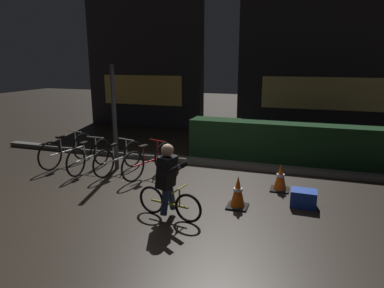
% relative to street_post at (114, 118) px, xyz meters
% --- Properties ---
extents(ground_plane, '(40.00, 40.00, 0.00)m').
position_rel_street_post_xyz_m(ground_plane, '(1.89, -1.20, -1.21)').
color(ground_plane, '#2D261E').
extents(sidewalk_curb, '(12.00, 0.24, 0.12)m').
position_rel_street_post_xyz_m(sidewalk_curb, '(1.89, 1.00, -1.15)').
color(sidewalk_curb, '#56544F').
rests_on(sidewalk_curb, ground).
extents(hedge_row, '(4.80, 0.70, 0.99)m').
position_rel_street_post_xyz_m(hedge_row, '(3.69, 1.90, -0.71)').
color(hedge_row, '#19381C').
rests_on(hedge_row, ground).
extents(storefront_left, '(4.57, 0.54, 4.88)m').
position_rel_street_post_xyz_m(storefront_left, '(-1.78, 5.30, 1.22)').
color(storefront_left, '#262328').
rests_on(storefront_left, ground).
extents(storefront_right, '(5.94, 0.54, 5.16)m').
position_rel_street_post_xyz_m(storefront_right, '(4.70, 6.00, 1.36)').
color(storefront_right, '#262328').
rests_on(storefront_right, ground).
extents(street_post, '(0.10, 0.10, 2.41)m').
position_rel_street_post_xyz_m(street_post, '(0.00, 0.00, 0.00)').
color(street_post, '#2D2D33').
rests_on(street_post, ground).
extents(parked_bike_leftmost, '(0.46, 1.71, 0.80)m').
position_rel_street_post_xyz_m(parked_bike_leftmost, '(-1.31, -0.09, -0.85)').
color(parked_bike_leftmost, black).
rests_on(parked_bike_leftmost, ground).
extents(parked_bike_left_mid, '(0.46, 1.62, 0.75)m').
position_rel_street_post_xyz_m(parked_bike_left_mid, '(-0.53, -0.31, -0.87)').
color(parked_bike_left_mid, black).
rests_on(parked_bike_left_mid, ground).
extents(parked_bike_center_left, '(0.49, 1.56, 0.73)m').
position_rel_street_post_xyz_m(parked_bike_center_left, '(0.19, -0.21, -0.87)').
color(parked_bike_center_left, black).
rests_on(parked_bike_center_left, ground).
extents(parked_bike_center_right, '(0.59, 1.59, 0.77)m').
position_rel_street_post_xyz_m(parked_bike_center_right, '(0.97, -0.23, -0.86)').
color(parked_bike_center_right, black).
rests_on(parked_bike_center_right, ground).
extents(traffic_cone_near, '(0.36, 0.36, 0.58)m').
position_rel_street_post_xyz_m(traffic_cone_near, '(3.16, -1.30, -0.93)').
color(traffic_cone_near, black).
rests_on(traffic_cone_near, ground).
extents(traffic_cone_far, '(0.36, 0.36, 0.54)m').
position_rel_street_post_xyz_m(traffic_cone_far, '(3.80, -0.22, -0.95)').
color(traffic_cone_far, black).
rests_on(traffic_cone_far, ground).
extents(blue_crate, '(0.45, 0.33, 0.30)m').
position_rel_street_post_xyz_m(blue_crate, '(4.26, -0.90, -1.06)').
color(blue_crate, '#193DB7').
rests_on(blue_crate, ground).
extents(cyclist, '(1.18, 0.58, 1.25)m').
position_rel_street_post_xyz_m(cyclist, '(2.16, -2.03, -0.58)').
color(cyclist, black).
rests_on(cyclist, ground).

